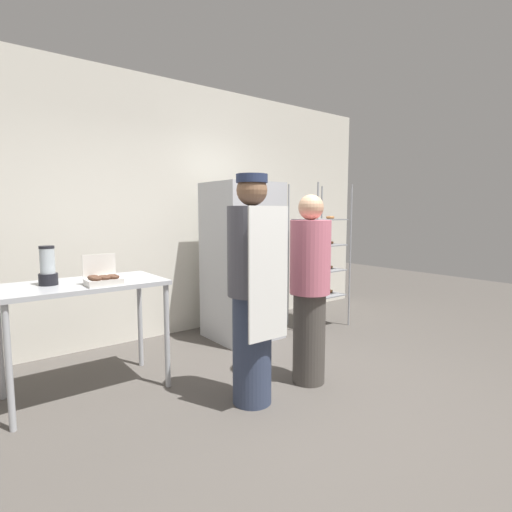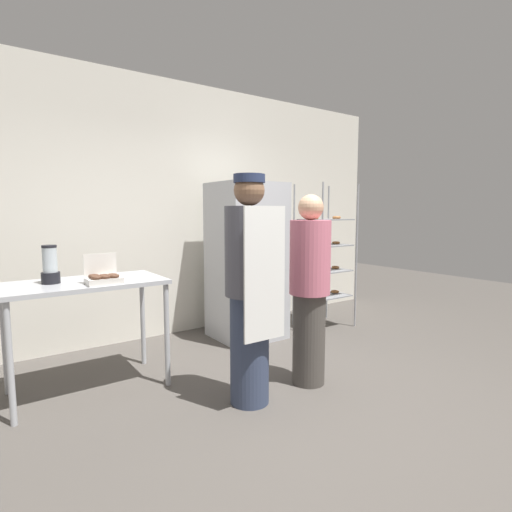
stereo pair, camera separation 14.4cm
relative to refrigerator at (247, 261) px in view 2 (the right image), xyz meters
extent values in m
plane|color=#4C4742|center=(-0.59, -1.69, -0.90)|extent=(14.00, 14.00, 0.00)
cube|color=silver|center=(-0.59, 0.70, 0.60)|extent=(6.40, 0.12, 2.99)
cube|color=#ADAFB5|center=(0.00, 0.01, 0.00)|extent=(0.74, 0.71, 1.80)
cube|color=#93959B|center=(0.00, -0.34, 0.02)|extent=(0.68, 0.02, 1.48)
cylinder|color=silver|center=(-0.20, -0.37, 0.04)|extent=(0.02, 0.02, 0.89)
cylinder|color=#93969B|center=(0.76, -0.45, 0.01)|extent=(0.02, 0.02, 1.82)
cylinder|color=#93969B|center=(1.37, -0.45, 0.01)|extent=(0.02, 0.02, 1.82)
cylinder|color=#93969B|center=(0.76, 0.06, 0.01)|extent=(0.02, 0.02, 1.82)
cylinder|color=#93969B|center=(1.37, 0.06, 0.01)|extent=(0.02, 0.02, 1.82)
cube|color=gray|center=(1.07, -0.20, -0.50)|extent=(0.56, 0.47, 0.01)
torus|color=#AD6B38|center=(0.87, -0.20, -0.48)|extent=(0.11, 0.11, 0.03)
torus|color=#AD6B38|center=(1.27, -0.20, -0.48)|extent=(0.11, 0.11, 0.03)
cube|color=gray|center=(1.07, -0.20, -0.17)|extent=(0.56, 0.47, 0.01)
torus|color=#AD6B38|center=(0.87, -0.20, -0.15)|extent=(0.10, 0.10, 0.03)
torus|color=#AD6B38|center=(1.07, -0.20, -0.15)|extent=(0.10, 0.10, 0.03)
torus|color=#AD6B38|center=(1.27, -0.20, -0.15)|extent=(0.10, 0.10, 0.03)
cube|color=gray|center=(1.07, -0.20, 0.15)|extent=(0.56, 0.47, 0.01)
torus|color=#AD6B38|center=(0.87, -0.20, 0.17)|extent=(0.10, 0.10, 0.03)
torus|color=#AD6B38|center=(1.27, -0.20, 0.17)|extent=(0.10, 0.10, 0.03)
cube|color=gray|center=(1.07, -0.20, 0.47)|extent=(0.56, 0.47, 0.01)
torus|color=#AD6B38|center=(0.87, -0.20, 0.50)|extent=(0.11, 0.11, 0.03)
torus|color=#AD6B38|center=(1.27, -0.20, 0.50)|extent=(0.11, 0.11, 0.03)
cube|color=#ADAFB5|center=(-1.86, -0.42, 0.00)|extent=(1.21, 0.67, 0.04)
cylinder|color=#ADAFB5|center=(-2.43, -0.72, -0.46)|extent=(0.04, 0.04, 0.88)
cylinder|color=#ADAFB5|center=(-1.30, -0.72, -0.46)|extent=(0.04, 0.04, 0.88)
cylinder|color=#ADAFB5|center=(-2.43, -0.12, -0.46)|extent=(0.04, 0.04, 0.88)
cylinder|color=#ADAFB5|center=(-1.30, -0.12, -0.46)|extent=(0.04, 0.04, 0.88)
cube|color=silver|center=(-1.77, -0.64, 0.04)|extent=(0.26, 0.18, 0.05)
cube|color=silver|center=(-1.77, -0.54, 0.15)|extent=(0.25, 0.01, 0.18)
torus|color=#513323|center=(-1.83, -0.68, 0.08)|extent=(0.08, 0.08, 0.03)
torus|color=#513323|center=(-1.77, -0.68, 0.08)|extent=(0.08, 0.08, 0.03)
torus|color=#513323|center=(-1.71, -0.68, 0.08)|extent=(0.08, 0.08, 0.03)
torus|color=#513323|center=(-1.83, -0.64, 0.08)|extent=(0.08, 0.08, 0.03)
torus|color=#513323|center=(-1.77, -0.64, 0.08)|extent=(0.08, 0.08, 0.03)
torus|color=#513323|center=(-1.71, -0.64, 0.08)|extent=(0.08, 0.08, 0.03)
torus|color=#513323|center=(-1.83, -0.59, 0.08)|extent=(0.08, 0.08, 0.03)
cylinder|color=black|center=(-2.10, -0.37, 0.06)|extent=(0.14, 0.14, 0.09)
cylinder|color=#B2BCC1|center=(-2.10, -0.37, 0.20)|extent=(0.11, 0.11, 0.19)
cylinder|color=black|center=(-2.10, -0.37, 0.31)|extent=(0.11, 0.11, 0.02)
cylinder|color=#333D56|center=(-0.90, -1.37, -0.48)|extent=(0.30, 0.30, 0.85)
cylinder|color=#4C4C56|center=(-0.90, -1.37, 0.28)|extent=(0.37, 0.37, 0.67)
sphere|color=brown|center=(-0.90, -1.37, 0.73)|extent=(0.23, 0.23, 0.23)
cube|color=white|center=(-0.90, -1.57, 0.13)|extent=(0.35, 0.02, 0.97)
cylinder|color=#232D4C|center=(-0.90, -1.37, 0.82)|extent=(0.23, 0.23, 0.06)
cylinder|color=#47423D|center=(-0.28, -1.37, -0.51)|extent=(0.28, 0.28, 0.78)
cylinder|color=#C6667A|center=(-0.28, -1.37, 0.19)|extent=(0.34, 0.34, 0.62)
sphere|color=tan|center=(-0.28, -1.37, 0.61)|extent=(0.21, 0.21, 0.21)
camera|label=1|loc=(-2.68, -3.74, 0.57)|focal=28.00mm
camera|label=2|loc=(-2.57, -3.82, 0.57)|focal=28.00mm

